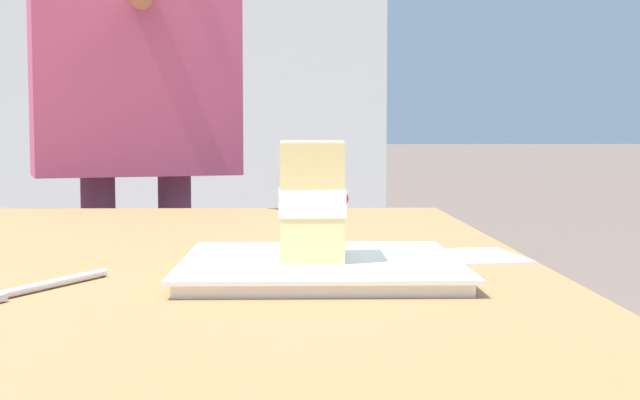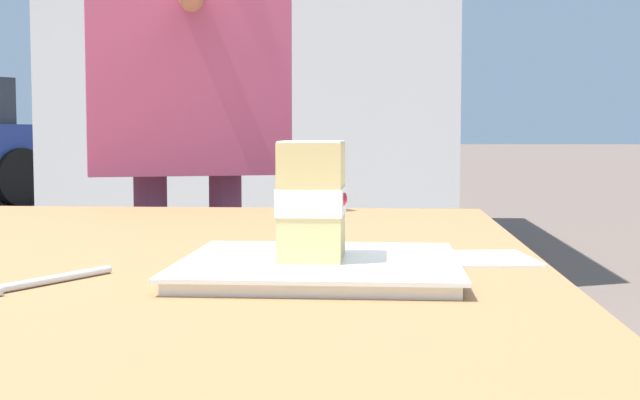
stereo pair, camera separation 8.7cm
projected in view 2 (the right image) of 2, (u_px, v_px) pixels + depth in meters
The scene contains 7 objects.
patio_table at pixel (63, 334), 1.01m from camera, with size 1.39×1.09×0.74m.
dessert_plate at pixel (320, 266), 0.88m from camera, with size 0.27×0.27×0.02m.
cake_slice at pixel (312, 200), 0.88m from camera, with size 0.09×0.07×0.12m.
dessert_fork at pixel (32, 283), 0.80m from camera, with size 0.16×0.09×0.01m.
paper_napkin at pixel (489, 259), 0.98m from camera, with size 0.13×0.11×0.00m.
diner_person at pixel (187, 58), 1.93m from camera, with size 0.60×0.47×1.57m.
patio_building at pixel (285, 71), 6.88m from camera, with size 4.09×2.39×2.75m.
Camera 2 is at (0.98, 0.37, 0.88)m, focal length 49.69 mm.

